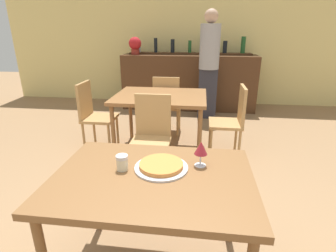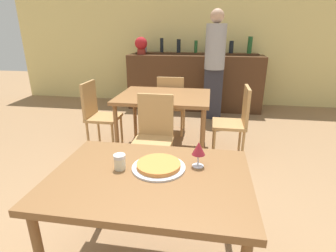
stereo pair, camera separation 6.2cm
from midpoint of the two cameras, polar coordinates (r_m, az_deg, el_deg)
wall_back at (r=5.73m, az=4.69°, el=19.02°), size 8.00×0.05×2.80m
dining_table_near at (r=1.56m, az=-4.49°, el=-13.10°), size 1.14×0.82×0.73m
dining_table_far at (r=3.27m, az=-2.19°, el=5.44°), size 1.12×0.90×0.76m
bar_counter at (r=5.31m, az=4.14°, el=9.50°), size 2.60×0.56×1.06m
bar_back_shelf at (r=5.37m, az=5.04°, el=15.99°), size 2.39×0.24×0.34m
chair_far_side_front at (r=2.75m, az=-4.22°, el=-1.37°), size 0.40×0.40×0.89m
chair_far_side_back at (r=3.91m, az=-0.69°, el=5.23°), size 0.40×0.40×0.89m
chair_far_side_left at (r=3.57m, az=-16.46°, el=2.96°), size 0.40×0.40×0.89m
chair_far_side_right at (r=3.30m, az=13.35°, el=1.84°), size 0.40×0.40×0.89m
pizza_tray at (r=1.58m, az=-2.62°, el=-8.71°), size 0.32×0.32×0.04m
cheese_shaker at (r=1.58m, az=-11.06°, el=-7.81°), size 0.07×0.07×0.09m
person_standing at (r=4.66m, az=8.53°, el=13.74°), size 0.34×0.34×1.84m
wine_glass at (r=1.57m, az=6.06°, el=-4.94°), size 0.08×0.08×0.16m
potted_plant at (r=5.34m, az=-7.53°, el=17.14°), size 0.24×0.24×0.33m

